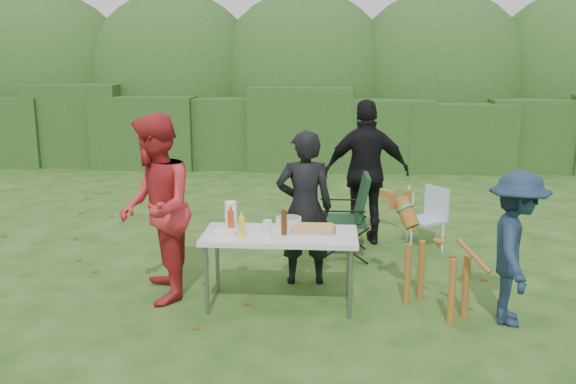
# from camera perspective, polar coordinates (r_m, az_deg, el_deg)

# --- Properties ---
(ground) EXTENTS (80.00, 80.00, 0.00)m
(ground) POSITION_cam_1_polar(r_m,az_deg,el_deg) (5.98, -2.74, -11.35)
(ground) COLOR #1E4211
(hedge_row) EXTENTS (22.00, 1.40, 1.70)m
(hedge_row) POSITION_cam_1_polar(r_m,az_deg,el_deg) (13.53, 1.21, 5.93)
(hedge_row) COLOR #23471C
(hedge_row) RESTS_ON ground
(shrub_backdrop) EXTENTS (20.00, 2.60, 3.20)m
(shrub_backdrop) POSITION_cam_1_polar(r_m,az_deg,el_deg) (15.06, 1.54, 9.48)
(shrub_backdrop) COLOR #3D6628
(shrub_backdrop) RESTS_ON ground
(folding_table) EXTENTS (1.50, 0.70, 0.74)m
(folding_table) POSITION_cam_1_polar(r_m,az_deg,el_deg) (5.96, -0.74, -4.37)
(folding_table) COLOR silver
(folding_table) RESTS_ON ground
(person_cook) EXTENTS (0.65, 0.47, 1.68)m
(person_cook) POSITION_cam_1_polar(r_m,az_deg,el_deg) (6.51, 1.56, -1.50)
(person_cook) COLOR black
(person_cook) RESTS_ON ground
(person_red_jacket) EXTENTS (0.96, 1.09, 1.89)m
(person_red_jacket) POSITION_cam_1_polar(r_m,az_deg,el_deg) (6.18, -12.28, -1.53)
(person_red_jacket) COLOR red
(person_red_jacket) RESTS_ON ground
(person_black_puffy) EXTENTS (1.14, 0.55, 1.89)m
(person_black_puffy) POSITION_cam_1_polar(r_m,az_deg,el_deg) (7.97, 7.36, 1.81)
(person_black_puffy) COLOR black
(person_black_puffy) RESTS_ON ground
(child) EXTENTS (0.71, 1.02, 1.43)m
(child) POSITION_cam_1_polar(r_m,az_deg,el_deg) (5.93, 20.52, -4.95)
(child) COLOR #182A42
(child) RESTS_ON ground
(dog) EXTENTS (1.05, 1.15, 1.06)m
(dog) POSITION_cam_1_polar(r_m,az_deg,el_deg) (6.04, 13.77, -6.03)
(dog) COLOR #935A22
(dog) RESTS_ON ground
(camping_chair) EXTENTS (0.67, 0.67, 1.05)m
(camping_chair) POSITION_cam_1_polar(r_m,az_deg,el_deg) (7.46, 5.07, -2.22)
(camping_chair) COLOR #15351F
(camping_chair) RESTS_ON ground
(lawn_chair) EXTENTS (0.65, 0.65, 0.78)m
(lawn_chair) POSITION_cam_1_polar(r_m,az_deg,el_deg) (8.05, 12.72, -2.33)
(lawn_chair) COLOR #3F6DCF
(lawn_chair) RESTS_ON ground
(food_tray) EXTENTS (0.45, 0.30, 0.02)m
(food_tray) POSITION_cam_1_polar(r_m,az_deg,el_deg) (6.00, 2.35, -3.61)
(food_tray) COLOR #B7B7BA
(food_tray) RESTS_ON folding_table
(focaccia_bread) EXTENTS (0.40, 0.26, 0.04)m
(focaccia_bread) POSITION_cam_1_polar(r_m,az_deg,el_deg) (5.99, 2.35, -3.36)
(focaccia_bread) COLOR tan
(focaccia_bread) RESTS_ON food_tray
(mustard_bottle) EXTENTS (0.06, 0.06, 0.20)m
(mustard_bottle) POSITION_cam_1_polar(r_m,az_deg,el_deg) (5.81, -4.36, -3.25)
(mustard_bottle) COLOR yellow
(mustard_bottle) RESTS_ON folding_table
(ketchup_bottle) EXTENTS (0.06, 0.06, 0.22)m
(ketchup_bottle) POSITION_cam_1_polar(r_m,az_deg,el_deg) (5.96, -5.37, -2.76)
(ketchup_bottle) COLOR #BC3F18
(ketchup_bottle) RESTS_ON folding_table
(beer_bottle) EXTENTS (0.06, 0.06, 0.24)m
(beer_bottle) POSITION_cam_1_polar(r_m,az_deg,el_deg) (5.86, -0.38, -2.88)
(beer_bottle) COLOR #47230F
(beer_bottle) RESTS_ON folding_table
(paper_towel_roll) EXTENTS (0.12, 0.12, 0.26)m
(paper_towel_roll) POSITION_cam_1_polar(r_m,az_deg,el_deg) (6.15, -5.37, -2.09)
(paper_towel_roll) COLOR white
(paper_towel_roll) RESTS_ON folding_table
(cup_stack) EXTENTS (0.08, 0.08, 0.18)m
(cup_stack) POSITION_cam_1_polar(r_m,az_deg,el_deg) (5.74, -1.94, -3.53)
(cup_stack) COLOR white
(cup_stack) RESTS_ON folding_table
(pasta_bowl) EXTENTS (0.26, 0.26, 0.10)m
(pasta_bowl) POSITION_cam_1_polar(r_m,az_deg,el_deg) (6.13, 0.05, -2.85)
(pasta_bowl) COLOR silver
(pasta_bowl) RESTS_ON folding_table
(plate_stack) EXTENTS (0.24, 0.24, 0.05)m
(plate_stack) POSITION_cam_1_polar(r_m,az_deg,el_deg) (5.89, -5.98, -3.83)
(plate_stack) COLOR white
(plate_stack) RESTS_ON folding_table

